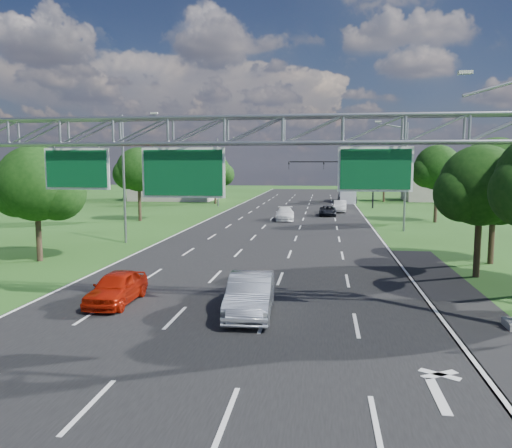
% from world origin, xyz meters
% --- Properties ---
extents(ground, '(220.00, 220.00, 0.00)m').
position_xyz_m(ground, '(0.00, 30.00, 0.00)').
color(ground, '#204414').
rests_on(ground, ground).
extents(road, '(18.00, 180.00, 0.02)m').
position_xyz_m(road, '(0.00, 30.00, 0.00)').
color(road, black).
rests_on(road, ground).
extents(road_flare, '(3.00, 30.00, 0.02)m').
position_xyz_m(road_flare, '(10.20, 14.00, 0.00)').
color(road_flare, black).
rests_on(road_flare, ground).
extents(sign_gantry, '(23.50, 1.00, 9.56)m').
position_xyz_m(sign_gantry, '(0.33, 12.00, 6.89)').
color(sign_gantry, gray).
rests_on(sign_gantry, ground).
extents(traffic_signal, '(12.21, 0.24, 7.00)m').
position_xyz_m(traffic_signal, '(7.48, 65.00, 5.17)').
color(traffic_signal, black).
rests_on(traffic_signal, ground).
extents(streetlight_l_near, '(2.97, 0.22, 10.16)m').
position_xyz_m(streetlight_l_near, '(-11.30, 30.00, 5.58)').
color(streetlight_l_near, gray).
rests_on(streetlight_l_near, ground).
extents(streetlight_l_far, '(2.97, 0.22, 10.16)m').
position_xyz_m(streetlight_l_far, '(-11.30, 65.00, 5.58)').
color(streetlight_l_far, gray).
rests_on(streetlight_l_far, ground).
extents(streetlight_r_mid, '(2.97, 0.22, 10.16)m').
position_xyz_m(streetlight_r_mid, '(11.30, 40.00, 5.58)').
color(streetlight_r_mid, gray).
rests_on(streetlight_r_mid, ground).
extents(tree_verge_la, '(5.76, 4.80, 7.40)m').
position_xyz_m(tree_verge_la, '(-13.92, 22.04, 4.76)').
color(tree_verge_la, '#2D2116').
rests_on(tree_verge_la, ground).
extents(tree_verge_lb, '(5.76, 4.80, 8.06)m').
position_xyz_m(tree_verge_lb, '(-15.92, 45.04, 5.41)').
color(tree_verge_lb, '#2D2116').
rests_on(tree_verge_lb, ground).
extents(tree_verge_lc, '(5.76, 4.80, 7.62)m').
position_xyz_m(tree_verge_lc, '(-12.92, 70.04, 4.98)').
color(tree_verge_lc, '#2D2116').
rests_on(tree_verge_lc, ground).
extents(tree_verge_rd, '(5.76, 4.80, 8.28)m').
position_xyz_m(tree_verge_rd, '(16.08, 48.04, 5.63)').
color(tree_verge_rd, '#2D2116').
rests_on(tree_verge_rd, ground).
extents(tree_verge_re, '(5.76, 4.80, 7.84)m').
position_xyz_m(tree_verge_re, '(14.08, 78.04, 5.20)').
color(tree_verge_re, '#2D2116').
rests_on(tree_verge_re, ground).
extents(building_left, '(14.00, 10.00, 5.00)m').
position_xyz_m(building_left, '(-22.00, 78.00, 2.50)').
color(building_left, gray).
rests_on(building_left, ground).
extents(building_right, '(12.00, 9.00, 4.00)m').
position_xyz_m(building_right, '(24.00, 82.00, 2.00)').
color(building_right, gray).
rests_on(building_right, ground).
extents(red_coupe, '(1.71, 4.23, 1.44)m').
position_xyz_m(red_coupe, '(-5.03, 13.26, 0.72)').
color(red_coupe, '#B71B08').
rests_on(red_coupe, ground).
extents(silver_sedan, '(2.05, 5.17, 1.67)m').
position_xyz_m(silver_sedan, '(1.14, 12.43, 0.84)').
color(silver_sedan, '#B2B6BE').
rests_on(silver_sedan, ground).
extents(car_queue_a, '(2.28, 5.00, 1.42)m').
position_xyz_m(car_queue_a, '(-0.18, 47.82, 0.71)').
color(car_queue_a, white).
rests_on(car_queue_a, ground).
extents(car_queue_b, '(2.01, 4.34, 1.21)m').
position_xyz_m(car_queue_b, '(4.57, 53.40, 0.60)').
color(car_queue_b, black).
rests_on(car_queue_b, ground).
extents(car_queue_d, '(1.82, 4.62, 1.50)m').
position_xyz_m(car_queue_d, '(6.21, 58.53, 0.75)').
color(car_queue_d, silver).
rests_on(car_queue_d, ground).
extents(box_truck, '(2.88, 9.14, 3.43)m').
position_xyz_m(box_truck, '(7.91, 76.73, 1.65)').
color(box_truck, white).
rests_on(box_truck, ground).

